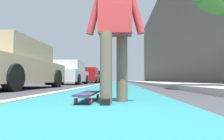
{
  "coord_description": "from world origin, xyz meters",
  "views": [
    {
      "loc": [
        -1.09,
        -0.29,
        0.27
      ],
      "look_at": [
        11.83,
        0.29,
        0.97
      ],
      "focal_mm": 30.28,
      "sensor_mm": 36.0,
      "label": 1
    }
  ],
  "objects_px": {
    "parked_car_near": "(13,66)",
    "traffic_light": "(107,63)",
    "parked_car_far": "(89,76)",
    "skateboard": "(88,94)",
    "parked_car_end": "(97,77)",
    "skater_person": "(115,25)",
    "parked_car_mid": "(69,73)"
  },
  "relations": [
    {
      "from": "parked_car_far",
      "to": "parked_car_end",
      "type": "xyz_separation_m",
      "value": [
        5.98,
        -0.02,
        0.0
      ]
    },
    {
      "from": "traffic_light",
      "to": "parked_car_end",
      "type": "bearing_deg",
      "value": 153.5
    },
    {
      "from": "parked_car_mid",
      "to": "skateboard",
      "type": "bearing_deg",
      "value": -163.15
    },
    {
      "from": "skater_person",
      "to": "parked_car_far",
      "type": "height_order",
      "value": "skater_person"
    },
    {
      "from": "parked_car_near",
      "to": "parked_car_mid",
      "type": "xyz_separation_m",
      "value": [
        6.35,
        -0.01,
        -0.01
      ]
    },
    {
      "from": "parked_car_end",
      "to": "skater_person",
      "type": "bearing_deg",
      "value": -172.26
    },
    {
      "from": "parked_car_near",
      "to": "traffic_light",
      "type": "xyz_separation_m",
      "value": [
        21.09,
        -1.45,
        2.08
      ]
    },
    {
      "from": "parked_car_end",
      "to": "traffic_light",
      "type": "relative_size",
      "value": 1.07
    },
    {
      "from": "parked_car_mid",
      "to": "skater_person",
      "type": "bearing_deg",
      "value": -161.56
    },
    {
      "from": "skater_person",
      "to": "parked_car_mid",
      "type": "xyz_separation_m",
      "value": [
        9.81,
        3.27,
        -0.23
      ]
    },
    {
      "from": "parked_car_near",
      "to": "parked_car_end",
      "type": "xyz_separation_m",
      "value": [
        18.71,
        -0.26,
        -0.02
      ]
    },
    {
      "from": "parked_car_far",
      "to": "skateboard",
      "type": "bearing_deg",
      "value": -170.5
    },
    {
      "from": "skateboard",
      "to": "skater_person",
      "type": "xyz_separation_m",
      "value": [
        -0.15,
        -0.35,
        0.84
      ]
    },
    {
      "from": "skater_person",
      "to": "parked_car_mid",
      "type": "bearing_deg",
      "value": 18.44
    },
    {
      "from": "parked_car_far",
      "to": "parked_car_end",
      "type": "height_order",
      "value": "parked_car_end"
    },
    {
      "from": "parked_car_near",
      "to": "parked_car_mid",
      "type": "distance_m",
      "value": 6.35
    },
    {
      "from": "skateboard",
      "to": "traffic_light",
      "type": "xyz_separation_m",
      "value": [
        24.4,
        1.48,
        2.71
      ]
    },
    {
      "from": "parked_car_end",
      "to": "parked_car_near",
      "type": "bearing_deg",
      "value": 179.19
    },
    {
      "from": "skater_person",
      "to": "parked_car_far",
      "type": "xyz_separation_m",
      "value": [
        16.19,
        3.03,
        -0.24
      ]
    },
    {
      "from": "skater_person",
      "to": "parked_car_far",
      "type": "relative_size",
      "value": 0.36
    },
    {
      "from": "skater_person",
      "to": "parked_car_end",
      "type": "bearing_deg",
      "value": 7.74
    },
    {
      "from": "skateboard",
      "to": "parked_car_end",
      "type": "xyz_separation_m",
      "value": [
        22.03,
        2.67,
        0.61
      ]
    },
    {
      "from": "skateboard",
      "to": "parked_car_mid",
      "type": "bearing_deg",
      "value": 16.85
    },
    {
      "from": "skater_person",
      "to": "parked_car_mid",
      "type": "distance_m",
      "value": 10.34
    },
    {
      "from": "parked_car_near",
      "to": "parked_car_far",
      "type": "distance_m",
      "value": 12.73
    },
    {
      "from": "parked_car_mid",
      "to": "parked_car_far",
      "type": "height_order",
      "value": "parked_car_mid"
    },
    {
      "from": "skater_person",
      "to": "parked_car_mid",
      "type": "height_order",
      "value": "skater_person"
    },
    {
      "from": "skater_person",
      "to": "parked_car_end",
      "type": "xyz_separation_m",
      "value": [
        22.17,
        3.01,
        -0.24
      ]
    },
    {
      "from": "parked_car_end",
      "to": "traffic_light",
      "type": "distance_m",
      "value": 3.39
    },
    {
      "from": "parked_car_end",
      "to": "traffic_light",
      "type": "xyz_separation_m",
      "value": [
        2.38,
        -1.19,
        2.11
      ]
    },
    {
      "from": "parked_car_mid",
      "to": "traffic_light",
      "type": "height_order",
      "value": "traffic_light"
    },
    {
      "from": "skateboard",
      "to": "parked_car_far",
      "type": "relative_size",
      "value": 0.18
    }
  ]
}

